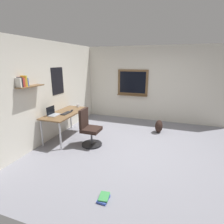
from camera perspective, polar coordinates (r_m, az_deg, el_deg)
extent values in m
plane|color=gray|center=(4.59, 8.14, -11.44)|extent=(5.20, 5.20, 0.00)
cube|color=silver|center=(5.19, -18.96, 6.20)|extent=(5.00, 0.10, 2.60)
cube|color=brown|center=(4.43, -24.37, 7.41)|extent=(0.68, 0.20, 0.02)
cube|color=black|center=(5.35, -16.83, 9.36)|extent=(0.52, 0.01, 0.74)
cube|color=silver|center=(4.23, -27.47, 8.22)|extent=(0.04, 0.14, 0.20)
cube|color=black|center=(4.25, -27.10, 8.39)|extent=(0.03, 0.14, 0.21)
cube|color=#C63833|center=(4.28, -26.71, 8.36)|extent=(0.04, 0.14, 0.19)
cube|color=orange|center=(4.31, -26.31, 8.33)|extent=(0.03, 0.14, 0.17)
cube|color=gold|center=(4.34, -25.98, 8.79)|extent=(0.04, 0.14, 0.23)
cube|color=#3851B2|center=(4.37, -25.60, 8.50)|extent=(0.02, 0.14, 0.18)
cube|color=silver|center=(6.56, 12.87, 8.52)|extent=(0.10, 5.00, 2.60)
cube|color=brown|center=(6.61, 6.55, 9.30)|extent=(0.04, 1.10, 0.90)
cube|color=black|center=(6.60, 6.52, 9.28)|extent=(0.01, 0.94, 0.76)
cube|color=brown|center=(6.64, 6.33, 5.27)|extent=(0.12, 1.10, 0.03)
cube|color=brown|center=(5.09, -14.54, -0.31)|extent=(1.47, 0.66, 0.03)
cylinder|color=#B7B7BC|center=(4.54, -16.03, -7.33)|extent=(0.04, 0.04, 0.70)
cylinder|color=#B7B7BC|center=(5.62, -8.18, -2.36)|extent=(0.04, 0.04, 0.70)
cylinder|color=#B7B7BC|center=(4.86, -21.32, -6.27)|extent=(0.04, 0.04, 0.70)
cylinder|color=#B7B7BC|center=(5.88, -12.90, -1.78)|extent=(0.04, 0.04, 0.70)
cylinder|color=black|center=(4.76, -6.39, -10.09)|extent=(0.52, 0.52, 0.04)
cylinder|color=#4C4C51|center=(4.68, -6.46, -8.00)|extent=(0.05, 0.05, 0.34)
cube|color=black|center=(4.59, -6.54, -5.54)|extent=(0.44, 0.44, 0.09)
cube|color=black|center=(4.58, -8.94, -1.92)|extent=(0.40, 0.08, 0.48)
cube|color=#ADAFB5|center=(4.89, -17.81, -0.91)|extent=(0.31, 0.21, 0.02)
cube|color=black|center=(4.92, -18.85, 0.47)|extent=(0.31, 0.01, 0.21)
cube|color=black|center=(4.98, -14.22, -0.33)|extent=(0.37, 0.13, 0.02)
ellipsoid|color=#262628|center=(5.21, -12.56, 0.55)|extent=(0.10, 0.06, 0.03)
cylinder|color=silver|center=(5.58, -10.73, 1.99)|extent=(0.08, 0.08, 0.09)
ellipsoid|color=black|center=(5.63, 14.57, -4.38)|extent=(0.32, 0.22, 0.39)
cube|color=#3851B2|center=(3.12, -2.70, -25.78)|extent=(0.21, 0.16, 0.04)
cube|color=#3D934C|center=(3.12, -2.51, -25.15)|extent=(0.23, 0.18, 0.02)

